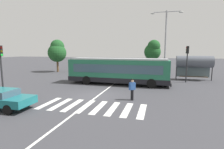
{
  "coord_description": "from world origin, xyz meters",
  "views": [
    {
      "loc": [
        5.26,
        -14.54,
        4.0
      ],
      "look_at": [
        0.27,
        4.35,
        1.3
      ],
      "focal_mm": 28.3,
      "sensor_mm": 36.0,
      "label": 1
    }
  ],
  "objects_px": {
    "bus_stop_shelter": "(194,62)",
    "parked_car_teal": "(123,70)",
    "traffic_light_far_corner": "(187,58)",
    "parked_car_black": "(140,70)",
    "background_tree_left": "(57,51)",
    "twin_arm_street_lamp": "(166,38)",
    "background_tree_right": "(153,50)",
    "city_transit_bus": "(118,71)",
    "traffic_light_near_corner": "(1,63)",
    "pedestrian_crossing_street": "(132,88)",
    "foreground_sedan": "(0,98)",
    "parked_car_charcoal": "(108,69)"
  },
  "relations": [
    {
      "from": "foreground_sedan",
      "to": "parked_car_black",
      "type": "height_order",
      "value": "same"
    },
    {
      "from": "pedestrian_crossing_street",
      "to": "bus_stop_shelter",
      "type": "height_order",
      "value": "bus_stop_shelter"
    },
    {
      "from": "parked_car_black",
      "to": "parked_car_teal",
      "type": "bearing_deg",
      "value": -174.14
    },
    {
      "from": "pedestrian_crossing_street",
      "to": "parked_car_black",
      "type": "height_order",
      "value": "pedestrian_crossing_street"
    },
    {
      "from": "parked_car_charcoal",
      "to": "background_tree_left",
      "type": "relative_size",
      "value": 0.78
    },
    {
      "from": "parked_car_black",
      "to": "background_tree_right",
      "type": "relative_size",
      "value": 0.77
    },
    {
      "from": "bus_stop_shelter",
      "to": "background_tree_right",
      "type": "xyz_separation_m",
      "value": [
        -5.8,
        10.57,
        1.55
      ]
    },
    {
      "from": "pedestrian_crossing_street",
      "to": "foreground_sedan",
      "type": "bearing_deg",
      "value": -152.44
    },
    {
      "from": "foreground_sedan",
      "to": "background_tree_left",
      "type": "relative_size",
      "value": 0.76
    },
    {
      "from": "foreground_sedan",
      "to": "traffic_light_far_corner",
      "type": "xyz_separation_m",
      "value": [
        13.79,
        13.96,
        2.26
      ]
    },
    {
      "from": "traffic_light_near_corner",
      "to": "traffic_light_far_corner",
      "type": "bearing_deg",
      "value": 34.71
    },
    {
      "from": "pedestrian_crossing_street",
      "to": "foreground_sedan",
      "type": "distance_m",
      "value": 9.52
    },
    {
      "from": "parked_car_teal",
      "to": "pedestrian_crossing_street",
      "type": "bearing_deg",
      "value": -76.13
    },
    {
      "from": "parked_car_charcoal",
      "to": "parked_car_teal",
      "type": "distance_m",
      "value": 2.82
    },
    {
      "from": "parked_car_charcoal",
      "to": "background_tree_right",
      "type": "relative_size",
      "value": 0.76
    },
    {
      "from": "twin_arm_street_lamp",
      "to": "parked_car_teal",
      "type": "bearing_deg",
      "value": 150.32
    },
    {
      "from": "background_tree_right",
      "to": "city_transit_bus",
      "type": "bearing_deg",
      "value": -101.97
    },
    {
      "from": "parked_car_black",
      "to": "twin_arm_street_lamp",
      "type": "bearing_deg",
      "value": -46.57
    },
    {
      "from": "parked_car_black",
      "to": "background_tree_left",
      "type": "xyz_separation_m",
      "value": [
        -15.15,
        0.19,
        3.07
      ]
    },
    {
      "from": "pedestrian_crossing_street",
      "to": "traffic_light_far_corner",
      "type": "bearing_deg",
      "value": 60.75
    },
    {
      "from": "parked_car_black",
      "to": "background_tree_left",
      "type": "height_order",
      "value": "background_tree_left"
    },
    {
      "from": "foreground_sedan",
      "to": "background_tree_right",
      "type": "bearing_deg",
      "value": 70.95
    },
    {
      "from": "city_transit_bus",
      "to": "foreground_sedan",
      "type": "bearing_deg",
      "value": -118.57
    },
    {
      "from": "traffic_light_near_corner",
      "to": "twin_arm_street_lamp",
      "type": "relative_size",
      "value": 0.48
    },
    {
      "from": "foreground_sedan",
      "to": "traffic_light_near_corner",
      "type": "height_order",
      "value": "traffic_light_near_corner"
    },
    {
      "from": "parked_car_charcoal",
      "to": "background_tree_right",
      "type": "height_order",
      "value": "background_tree_right"
    },
    {
      "from": "parked_car_teal",
      "to": "twin_arm_street_lamp",
      "type": "relative_size",
      "value": 0.5
    },
    {
      "from": "bus_stop_shelter",
      "to": "parked_car_teal",
      "type": "bearing_deg",
      "value": 164.02
    },
    {
      "from": "traffic_light_far_corner",
      "to": "background_tree_left",
      "type": "distance_m",
      "value": 22.18
    },
    {
      "from": "parked_car_charcoal",
      "to": "parked_car_teal",
      "type": "height_order",
      "value": "same"
    },
    {
      "from": "foreground_sedan",
      "to": "background_tree_right",
      "type": "height_order",
      "value": "background_tree_right"
    },
    {
      "from": "parked_car_black",
      "to": "twin_arm_street_lamp",
      "type": "height_order",
      "value": "twin_arm_street_lamp"
    },
    {
      "from": "parked_car_charcoal",
      "to": "twin_arm_street_lamp",
      "type": "bearing_deg",
      "value": -23.26
    },
    {
      "from": "background_tree_right",
      "to": "pedestrian_crossing_street",
      "type": "bearing_deg",
      "value": -92.04
    },
    {
      "from": "background_tree_right",
      "to": "background_tree_left",
      "type": "bearing_deg",
      "value": -156.97
    },
    {
      "from": "traffic_light_far_corner",
      "to": "parked_car_black",
      "type": "bearing_deg",
      "value": 139.26
    },
    {
      "from": "parked_car_charcoal",
      "to": "background_tree_left",
      "type": "xyz_separation_m",
      "value": [
        -9.66,
        0.16,
        3.07
      ]
    },
    {
      "from": "pedestrian_crossing_street",
      "to": "parked_car_charcoal",
      "type": "xyz_separation_m",
      "value": [
        -6.43,
        15.01,
        -0.2
      ]
    },
    {
      "from": "parked_car_charcoal",
      "to": "parked_car_teal",
      "type": "relative_size",
      "value": 1.0
    },
    {
      "from": "foreground_sedan",
      "to": "parked_car_black",
      "type": "distance_m",
      "value": 20.78
    },
    {
      "from": "city_transit_bus",
      "to": "parked_car_charcoal",
      "type": "bearing_deg",
      "value": 113.77
    },
    {
      "from": "pedestrian_crossing_street",
      "to": "parked_car_black",
      "type": "xyz_separation_m",
      "value": [
        -0.95,
        14.97,
        -0.2
      ]
    },
    {
      "from": "parked_car_teal",
      "to": "traffic_light_near_corner",
      "type": "bearing_deg",
      "value": -114.05
    },
    {
      "from": "twin_arm_street_lamp",
      "to": "background_tree_left",
      "type": "xyz_separation_m",
      "value": [
        -18.86,
        4.11,
        -1.74
      ]
    },
    {
      "from": "foreground_sedan",
      "to": "parked_car_black",
      "type": "xyz_separation_m",
      "value": [
        7.49,
        19.38,
        0.0
      ]
    },
    {
      "from": "traffic_light_near_corner",
      "to": "bus_stop_shelter",
      "type": "height_order",
      "value": "traffic_light_near_corner"
    },
    {
      "from": "twin_arm_street_lamp",
      "to": "traffic_light_far_corner",
      "type": "bearing_deg",
      "value": -30.19
    },
    {
      "from": "traffic_light_near_corner",
      "to": "traffic_light_far_corner",
      "type": "relative_size",
      "value": 0.98
    },
    {
      "from": "traffic_light_far_corner",
      "to": "bus_stop_shelter",
      "type": "bearing_deg",
      "value": 60.66
    },
    {
      "from": "traffic_light_near_corner",
      "to": "background_tree_right",
      "type": "xyz_separation_m",
      "value": [
        11.77,
        24.1,
        1.01
      ]
    }
  ]
}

